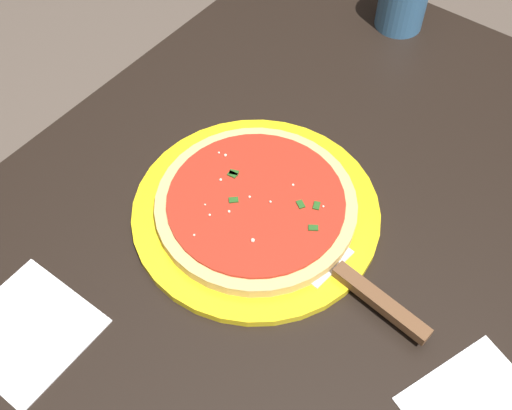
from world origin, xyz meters
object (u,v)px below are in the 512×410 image
(napkin_folded_right, at_px, (476,409))
(napkin_loose_left, at_px, (27,331))
(serving_plate, at_px, (256,212))
(pizza_server, at_px, (353,281))
(pizza, at_px, (256,204))

(napkin_folded_right, distance_m, napkin_loose_left, 0.50)
(serving_plate, bearing_deg, napkin_folded_right, -100.19)
(napkin_folded_right, relative_size, napkin_loose_left, 0.98)
(napkin_loose_left, bearing_deg, pizza_server, -44.23)
(pizza_server, height_order, napkin_loose_left, pizza_server)
(pizza, height_order, napkin_folded_right, pizza)
(pizza, distance_m, pizza_server, 0.16)
(napkin_loose_left, bearing_deg, serving_plate, -20.44)
(serving_plate, xyz_separation_m, napkin_folded_right, (-0.06, -0.34, -0.00))
(napkin_folded_right, height_order, napkin_loose_left, same)
(pizza_server, bearing_deg, pizza, 83.53)
(pizza_server, xyz_separation_m, napkin_folded_right, (-0.04, -0.18, -0.02))
(pizza, relative_size, napkin_loose_left, 1.85)
(pizza, bearing_deg, serving_plate, 131.88)
(napkin_folded_right, xyz_separation_m, napkin_loose_left, (-0.23, 0.45, 0.00))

